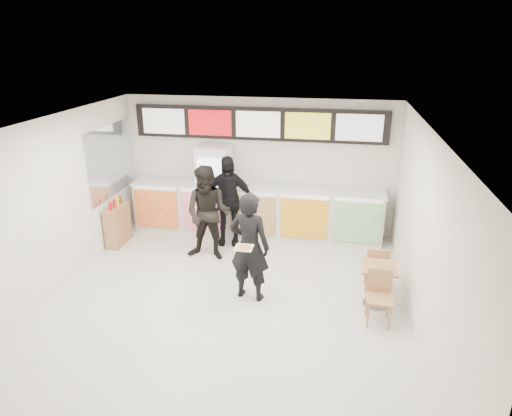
% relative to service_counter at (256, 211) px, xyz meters
% --- Properties ---
extents(floor, '(7.00, 7.00, 0.00)m').
position_rel_service_counter_xyz_m(floor, '(-0.00, -3.09, -0.57)').
color(floor, beige).
rests_on(floor, ground).
extents(ceiling, '(7.00, 7.00, 0.00)m').
position_rel_service_counter_xyz_m(ceiling, '(-0.00, -3.09, 2.43)').
color(ceiling, white).
rests_on(ceiling, wall_back).
extents(wall_back, '(6.00, 0.00, 6.00)m').
position_rel_service_counter_xyz_m(wall_back, '(-0.00, 0.41, 0.93)').
color(wall_back, silver).
rests_on(wall_back, floor).
extents(wall_left, '(0.00, 7.00, 7.00)m').
position_rel_service_counter_xyz_m(wall_left, '(-3.00, -3.09, 0.93)').
color(wall_left, silver).
rests_on(wall_left, floor).
extents(wall_right, '(0.00, 7.00, 7.00)m').
position_rel_service_counter_xyz_m(wall_right, '(3.00, -3.09, 0.93)').
color(wall_right, silver).
rests_on(wall_right, floor).
extents(service_counter, '(5.56, 0.77, 1.14)m').
position_rel_service_counter_xyz_m(service_counter, '(0.00, 0.00, 0.00)').
color(service_counter, silver).
rests_on(service_counter, floor).
extents(menu_board, '(5.50, 0.14, 0.70)m').
position_rel_service_counter_xyz_m(menu_board, '(0.00, 0.32, 1.88)').
color(menu_board, black).
rests_on(menu_board, wall_back).
extents(drinks_fridge, '(0.70, 0.67, 2.00)m').
position_rel_service_counter_xyz_m(drinks_fridge, '(-0.93, 0.02, 0.43)').
color(drinks_fridge, white).
rests_on(drinks_fridge, floor).
extents(mirror_panel, '(0.01, 2.00, 1.50)m').
position_rel_service_counter_xyz_m(mirror_panel, '(-2.99, -0.64, 1.18)').
color(mirror_panel, '#B2B7BF').
rests_on(mirror_panel, wall_left).
extents(customer_main, '(0.77, 0.57, 1.90)m').
position_rel_service_counter_xyz_m(customer_main, '(0.37, -2.62, 0.38)').
color(customer_main, black).
rests_on(customer_main, floor).
extents(customer_left, '(0.97, 0.78, 1.92)m').
position_rel_service_counter_xyz_m(customer_left, '(-0.71, -1.31, 0.39)').
color(customer_left, black).
rests_on(customer_left, floor).
extents(customer_mid, '(1.18, 0.60, 1.94)m').
position_rel_service_counter_xyz_m(customer_mid, '(-0.51, -0.54, 0.40)').
color(customer_mid, black).
rests_on(customer_mid, floor).
extents(pizza_slice, '(0.36, 0.36, 0.02)m').
position_rel_service_counter_xyz_m(pizza_slice, '(0.37, -3.07, 0.58)').
color(pizza_slice, beige).
rests_on(pizza_slice, customer_main).
extents(cafe_table, '(0.59, 1.47, 0.85)m').
position_rel_service_counter_xyz_m(cafe_table, '(2.50, -2.48, -0.07)').
color(cafe_table, '#AE804F').
rests_on(cafe_table, floor).
extents(condiment_ledge, '(0.31, 0.76, 1.01)m').
position_rel_service_counter_xyz_m(condiment_ledge, '(-2.82, -1.02, -0.14)').
color(condiment_ledge, '#AE804F').
rests_on(condiment_ledge, floor).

